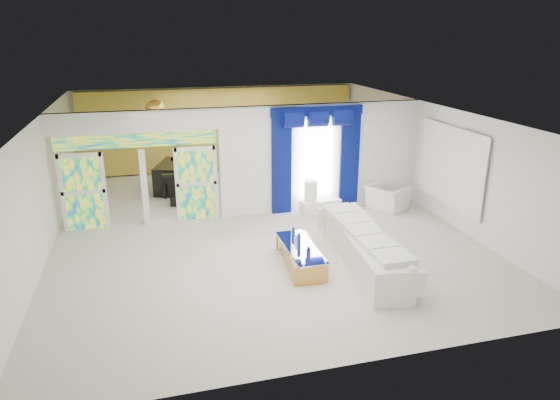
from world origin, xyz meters
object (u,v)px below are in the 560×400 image
object	(u,v)px
grand_piano	(181,176)
armchair	(387,198)
white_sofa	(364,249)
console_table	(320,206)
coffee_table	(300,256)

from	to	relation	value
grand_piano	armchair	bearing A→B (deg)	-13.84
white_sofa	armchair	size ratio (longest dim) A/B	3.61
console_table	white_sofa	bearing A→B (deg)	-93.23
coffee_table	armchair	xyz separation A→B (m)	(3.48, 2.86, 0.13)
white_sofa	armchair	bearing A→B (deg)	62.06
console_table	armchair	distance (m)	1.96
coffee_table	console_table	size ratio (longest dim) A/B	1.68
console_table	grand_piano	distance (m)	4.86
coffee_table	white_sofa	bearing A→B (deg)	-12.53
white_sofa	console_table	size ratio (longest dim) A/B	3.36
white_sofa	armchair	world-z (taller)	white_sofa
grand_piano	coffee_table	bearing A→B (deg)	-53.92
console_table	grand_piano	size ratio (longest dim) A/B	0.65
armchair	white_sofa	bearing A→B (deg)	117.73
console_table	armchair	xyz separation A→B (m)	(1.94, -0.19, 0.15)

